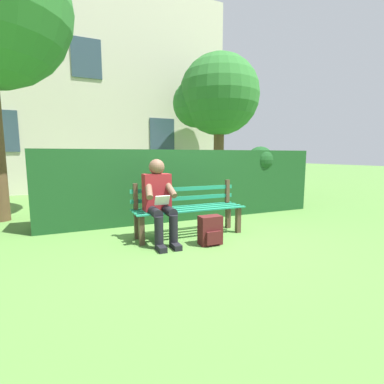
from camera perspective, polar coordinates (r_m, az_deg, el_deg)
ground at (r=4.25m, az=-0.54°, el=-8.95°), size 60.00×60.00×0.00m
park_bench at (r=4.20m, az=-0.85°, el=-3.47°), size 1.69×0.47×0.81m
person_seated at (r=3.86m, az=-6.80°, el=-1.41°), size 0.44×0.73×1.16m
hedge_backdrop at (r=5.41m, az=-0.43°, el=2.02°), size 5.40×0.69×1.40m
building_facade at (r=11.32m, az=-21.14°, el=18.30°), size 9.73×2.91×6.80m
backpack at (r=3.80m, az=3.81°, el=-7.95°), size 0.31×0.25×0.40m
tree_far at (r=9.34m, az=4.84°, el=18.94°), size 2.66×2.54×4.38m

